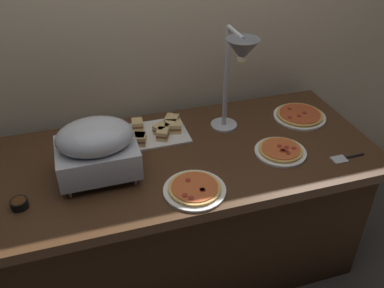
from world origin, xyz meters
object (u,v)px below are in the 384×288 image
heat_lamp (239,60)px  sandwich_platter (156,131)px  pizza_plate_front (281,151)px  pizza_plate_center (300,116)px  pizza_plate_raised_stand (195,189)px  chafing_dish (96,147)px  sauce_cup_near (19,203)px  serving_spatula (347,158)px

heat_lamp → sandwich_platter: size_ratio=1.59×
heat_lamp → pizza_plate_front: bearing=-46.0°
pizza_plate_center → pizza_plate_raised_stand: same height
chafing_dish → heat_lamp: size_ratio=0.63×
pizza_plate_front → pizza_plate_center: (0.26, 0.27, 0.00)m
heat_lamp → sandwich_platter: bearing=157.4°
sandwich_platter → sauce_cup_near: sandwich_platter is taller
pizza_plate_center → pizza_plate_raised_stand: bearing=-150.4°
pizza_plate_front → serving_spatula: 0.31m
heat_lamp → pizza_plate_raised_stand: bearing=-133.4°
heat_lamp → pizza_plate_center: 0.61m
chafing_dish → pizza_plate_center: size_ratio=1.22×
sandwich_platter → pizza_plate_raised_stand: bearing=-83.1°
pizza_plate_front → chafing_dish: bearing=174.6°
chafing_dish → serving_spatula: bearing=-10.6°
pizza_plate_front → serving_spatula: (0.28, -0.13, -0.01)m
sauce_cup_near → serving_spatula: sauce_cup_near is taller
pizza_plate_raised_stand → sauce_cup_near: bearing=170.6°
chafing_dish → serving_spatula: chafing_dish is taller
pizza_plate_raised_stand → sauce_cup_near: 0.72m
heat_lamp → serving_spatula: bearing=-34.3°
pizza_plate_center → sandwich_platter: sandwich_platter is taller
serving_spatula → sauce_cup_near: bearing=176.0°
pizza_plate_center → serving_spatula: 0.41m
pizza_plate_raised_stand → sandwich_platter: 0.48m
heat_lamp → chafing_dish: bearing=-171.7°
pizza_plate_front → pizza_plate_center: size_ratio=0.88×
sauce_cup_near → serving_spatula: size_ratio=0.42×
pizza_plate_front → sandwich_platter: 0.63m
heat_lamp → sauce_cup_near: heat_lamp is taller
pizza_plate_front → sandwich_platter: sandwich_platter is taller
pizza_plate_front → pizza_plate_raised_stand: bearing=-163.0°
serving_spatula → pizza_plate_raised_stand: bearing=-178.8°
pizza_plate_raised_stand → heat_lamp: bearing=46.6°
chafing_dish → heat_lamp: bearing=8.3°
chafing_dish → sandwich_platter: size_ratio=1.01×
pizza_plate_center → sandwich_platter: size_ratio=0.83×
pizza_plate_front → pizza_plate_raised_stand: 0.50m
sandwich_platter → sauce_cup_near: bearing=-151.0°
heat_lamp → pizza_plate_center: heat_lamp is taller
pizza_plate_front → serving_spatula: bearing=-25.0°
pizza_plate_center → pizza_plate_raised_stand: 0.85m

